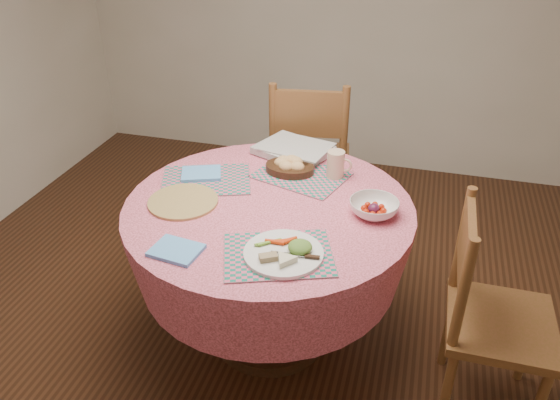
{
  "coord_description": "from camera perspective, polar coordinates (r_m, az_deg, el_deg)",
  "views": [
    {
      "loc": [
        0.58,
        -1.9,
        1.95
      ],
      "look_at": [
        0.05,
        0.0,
        0.78
      ],
      "focal_mm": 35.0,
      "sensor_mm": 36.0,
      "label": 1
    }
  ],
  "objects": [
    {
      "name": "ground",
      "position": [
        2.79,
        -1.02,
        -13.78
      ],
      "size": [
        4.0,
        4.0,
        0.0
      ],
      "primitive_type": "plane",
      "color": "#331C0F",
      "rests_on": "ground"
    },
    {
      "name": "dining_table",
      "position": [
        2.43,
        -1.14,
        -4.39
      ],
      "size": [
        1.24,
        1.24,
        0.75
      ],
      "color": "pink",
      "rests_on": "ground"
    },
    {
      "name": "chair_right",
      "position": [
        2.32,
        20.95,
        -10.97
      ],
      "size": [
        0.41,
        0.43,
        0.93
      ],
      "rotation": [
        0.0,
        0.0,
        1.57
      ],
      "color": "brown",
      "rests_on": "ground"
    },
    {
      "name": "chair_back",
      "position": [
        3.22,
        3.04,
        4.51
      ],
      "size": [
        0.54,
        0.52,
        1.02
      ],
      "rotation": [
        0.0,
        0.0,
        3.3
      ],
      "color": "brown",
      "rests_on": "ground"
    },
    {
      "name": "placemat_front",
      "position": [
        2.02,
        -0.19,
        -5.73
      ],
      "size": [
        0.48,
        0.42,
        0.01
      ],
      "primitive_type": "cube",
      "rotation": [
        0.0,
        0.0,
        0.36
      ],
      "color": "#14765F",
      "rests_on": "dining_table"
    },
    {
      "name": "placemat_left",
      "position": [
        2.53,
        -7.72,
        2.08
      ],
      "size": [
        0.48,
        0.42,
        0.01
      ],
      "primitive_type": "cube",
      "rotation": [
        0.0,
        0.0,
        0.35
      ],
      "color": "#14765F",
      "rests_on": "dining_table"
    },
    {
      "name": "placemat_back",
      "position": [
        2.55,
        2.22,
        2.61
      ],
      "size": [
        0.47,
        0.41,
        0.01
      ],
      "primitive_type": "cube",
      "rotation": [
        0.0,
        0.0,
        -0.31
      ],
      "color": "#14765F",
      "rests_on": "dining_table"
    },
    {
      "name": "wicker_trivet",
      "position": [
        2.37,
        -10.1,
        -0.15
      ],
      "size": [
        0.3,
        0.3,
        0.01
      ],
      "primitive_type": "cylinder",
      "color": "#A07C45",
      "rests_on": "dining_table"
    },
    {
      "name": "napkin_near",
      "position": [
        2.07,
        -10.79,
        -5.19
      ],
      "size": [
        0.2,
        0.16,
        0.01
      ],
      "primitive_type": "cube",
      "rotation": [
        0.0,
        0.0,
        -0.13
      ],
      "color": "#5EA8F2",
      "rests_on": "dining_table"
    },
    {
      "name": "napkin_far",
      "position": [
        2.56,
        -8.23,
        2.76
      ],
      "size": [
        0.22,
        0.2,
        0.01
      ],
      "primitive_type": "cube",
      "rotation": [
        0.0,
        0.0,
        0.37
      ],
      "color": "#5EA8F2",
      "rests_on": "placemat_left"
    },
    {
      "name": "dinner_plate",
      "position": [
        2.0,
        0.51,
        -5.51
      ],
      "size": [
        0.3,
        0.3,
        0.05
      ],
      "rotation": [
        0.0,
        0.0,
        0.51
      ],
      "color": "white",
      "rests_on": "placemat_front"
    },
    {
      "name": "bread_bowl",
      "position": [
        2.56,
        1.02,
        3.65
      ],
      "size": [
        0.23,
        0.23,
        0.08
      ],
      "color": "black",
      "rests_on": "placemat_back"
    },
    {
      "name": "latte_mug",
      "position": [
        2.51,
        5.9,
        3.75
      ],
      "size": [
        0.12,
        0.08,
        0.13
      ],
      "color": "beige",
      "rests_on": "placemat_back"
    },
    {
      "name": "fruit_bowl",
      "position": [
        2.27,
        9.78,
        -0.83
      ],
      "size": [
        0.24,
        0.24,
        0.06
      ],
      "rotation": [
        0.0,
        0.0,
        0.24
      ],
      "color": "white",
      "rests_on": "dining_table"
    },
    {
      "name": "newspaper_stack",
      "position": [
        2.74,
        1.45,
        5.3
      ],
      "size": [
        0.42,
        0.38,
        0.04
      ],
      "rotation": [
        0.0,
        0.0,
        -0.39
      ],
      "color": "silver",
      "rests_on": "dining_table"
    }
  ]
}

